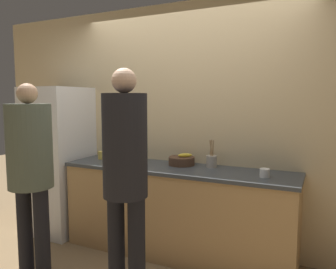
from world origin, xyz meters
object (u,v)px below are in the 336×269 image
person_left (30,162)px  cup_white (265,173)px  refrigerator (59,160)px  person_center (125,170)px  utensil_crock (212,161)px  fruit_bowl (182,161)px  bottle_red (130,154)px  cup_yellow (102,155)px

person_left → cup_white: 2.03m
cup_white → refrigerator: bearing=179.4°
person_center → utensil_crock: bearing=74.5°
person_center → cup_white: bearing=46.3°
fruit_bowl → utensil_crock: utensil_crock is taller
bottle_red → person_center: bearing=-59.0°
refrigerator → fruit_bowl: size_ratio=6.39×
utensil_crock → bottle_red: (-0.97, 0.00, -0.00)m
cup_yellow → fruit_bowl: bearing=4.8°
fruit_bowl → utensil_crock: 0.31m
refrigerator → cup_white: size_ratio=20.25×
utensil_crock → bottle_red: bearing=179.8°
person_left → utensil_crock: 1.69m
person_center → refrigerator: bearing=149.1°
utensil_crock → bottle_red: size_ratio=1.75×
person_left → cup_yellow: bearing=90.7°
person_left → bottle_red: person_left is taller
person_left → cup_yellow: (-0.01, 1.01, -0.09)m
refrigerator → person_center: (1.54, -0.92, 0.21)m
person_center → fruit_bowl: (-0.01, 1.08, -0.12)m
person_left → fruit_bowl: (0.95, 1.09, -0.09)m
refrigerator → cup_white: 2.40m
refrigerator → person_left: size_ratio=1.00×
fruit_bowl → cup_white: size_ratio=3.17×
cup_yellow → cup_white: 1.83m
refrigerator → utensil_crock: bearing=5.5°
refrigerator → bottle_red: refrigerator is taller
fruit_bowl → cup_yellow: size_ratio=3.03×
cup_white → bottle_red: bearing=172.2°
utensil_crock → cup_yellow: 1.28m
person_center → utensil_crock: (0.30, 1.10, -0.10)m
fruit_bowl → cup_yellow: 0.97m
person_center → cup_yellow: bearing=134.3°
refrigerator → utensil_crock: refrigerator is taller
person_center → cup_yellow: 1.40m
cup_white → utensil_crock: bearing=159.5°
refrigerator → bottle_red: bearing=11.8°
cup_white → person_left: bearing=-153.4°
refrigerator → person_left: refrigerator is taller
person_left → fruit_bowl: person_left is taller
person_center → bottle_red: size_ratio=11.44×
refrigerator → bottle_red: (0.88, 0.18, 0.11)m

